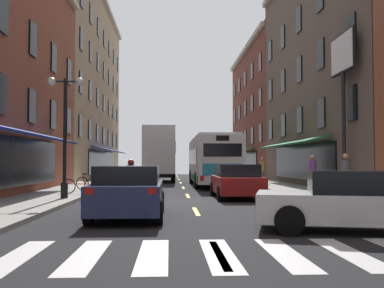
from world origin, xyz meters
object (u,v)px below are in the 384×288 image
at_px(motorcycle_rider, 131,183).
at_px(pedestrian_near, 262,170).
at_px(sedan_near, 236,181).
at_px(bicycle_near, 80,185).
at_px(street_lamp_twin, 65,131).
at_px(bicycle_mid, 92,183).
at_px(pedestrian_mid, 346,175).
at_px(billboard_sign, 343,72).
at_px(box_truck, 159,155).
at_px(transit_bus, 212,160).
at_px(pedestrian_far, 313,173).
at_px(sedan_far, 129,191).
at_px(sedan_mid, 359,201).

height_order(motorcycle_rider, pedestrian_near, pedestrian_near).
height_order(sedan_near, bicycle_near, sedan_near).
distance_m(motorcycle_rider, street_lamp_twin, 3.33).
relative_size(bicycle_mid, pedestrian_mid, 0.97).
distance_m(sedan_near, pedestrian_mid, 4.47).
xyz_separation_m(billboard_sign, bicycle_mid, (-11.76, 2.93, -5.14)).
relative_size(billboard_sign, bicycle_mid, 4.31).
bearing_deg(billboard_sign, pedestrian_near, 102.11).
bearing_deg(bicycle_mid, bicycle_near, -92.91).
bearing_deg(sedan_near, bicycle_near, 169.52).
xyz_separation_m(sedan_near, motorcycle_rider, (-4.42, -0.78, -0.02)).
distance_m(bicycle_near, bicycle_mid, 2.45).
height_order(box_truck, sedan_near, box_truck).
xyz_separation_m(transit_bus, bicycle_near, (-6.79, -8.80, -1.17)).
xyz_separation_m(billboard_sign, pedestrian_far, (-1.05, 1.23, -4.60)).
xyz_separation_m(sedan_near, pedestrian_near, (3.12, 9.66, 0.31)).
relative_size(billboard_sign, pedestrian_far, 4.19).
distance_m(bicycle_mid, pedestrian_near, 11.53).
height_order(sedan_far, bicycle_mid, sedan_far).
distance_m(billboard_sign, street_lamp_twin, 12.50).
xyz_separation_m(bicycle_near, pedestrian_far, (10.83, 0.75, 0.53)).
xyz_separation_m(billboard_sign, transit_bus, (-5.09, 9.28, -3.97)).
distance_m(sedan_near, motorcycle_rider, 4.49).
xyz_separation_m(sedan_mid, bicycle_near, (-8.20, 10.45, -0.19)).
bearing_deg(motorcycle_rider, bicycle_mid, 117.25).
height_order(sedan_far, street_lamp_twin, street_lamp_twin).
bearing_deg(sedan_near, transit_bus, 90.36).
bearing_deg(pedestrian_near, pedestrian_mid, 15.27).
height_order(sedan_mid, bicycle_mid, sedan_mid).
xyz_separation_m(billboard_sign, motorcycle_rider, (-9.45, -1.57, -4.93)).
distance_m(sedan_far, bicycle_mid, 10.52).
distance_m(transit_bus, sedan_far, 16.99).
xyz_separation_m(sedan_far, pedestrian_far, (7.96, 8.45, 0.30)).
bearing_deg(bicycle_mid, sedan_near, -28.90).
xyz_separation_m(motorcycle_rider, pedestrian_near, (7.54, 10.44, 0.34)).
distance_m(sedan_far, street_lamp_twin, 6.37).
bearing_deg(pedestrian_far, billboard_sign, -141.54).
bearing_deg(bicycle_mid, sedan_far, -74.84).
height_order(pedestrian_mid, street_lamp_twin, street_lamp_twin).
distance_m(box_truck, bicycle_near, 15.40).
bearing_deg(sedan_far, pedestrian_mid, 32.50).
distance_m(motorcycle_rider, pedestrian_mid, 8.74).
bearing_deg(pedestrian_far, sedan_far, 134.60).
distance_m(transit_bus, bicycle_mid, 9.28).
bearing_deg(transit_bus, sedan_near, -89.64).
height_order(billboard_sign, bicycle_mid, billboard_sign).
height_order(transit_bus, bicycle_mid, transit_bus).
bearing_deg(motorcycle_rider, billboard_sign, 9.43).
height_order(transit_bus, sedan_mid, transit_bus).
distance_m(box_truck, sedan_mid, 25.95).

